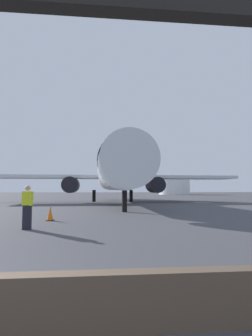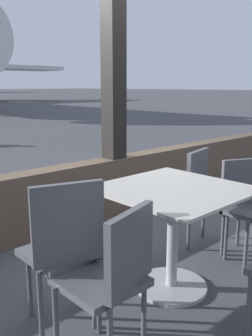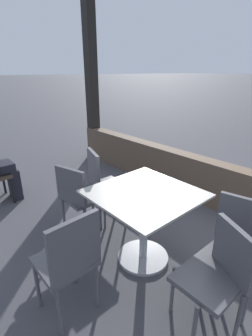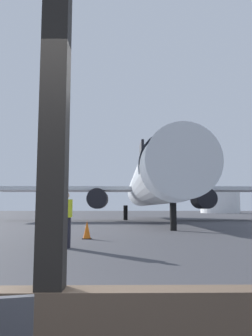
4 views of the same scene
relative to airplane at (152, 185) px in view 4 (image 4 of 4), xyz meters
name	(u,v)px [view 4 (image 4 of 4)]	position (x,y,z in m)	size (l,w,h in m)	color
ground_plane	(117,218)	(-3.40, 11.22, -3.40)	(220.00, 220.00, 0.00)	#424247
window_frame	(53,186)	(-3.40, -28.78, -2.01)	(7.99, 0.24, 3.95)	brown
airplane	(152,185)	(0.00, 0.00, 0.00)	(30.89, 32.79, 10.33)	silver
ground_crew_worker	(65,219)	(-4.63, -20.70, -2.50)	(0.40, 0.46, 1.74)	black
traffic_cone	(87,230)	(-4.25, -17.67, -3.06)	(0.36, 0.36, 0.73)	orange
fuel_storage_tank	(220,202)	(22.07, 52.55, -0.69)	(9.67, 9.67, 5.42)	white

